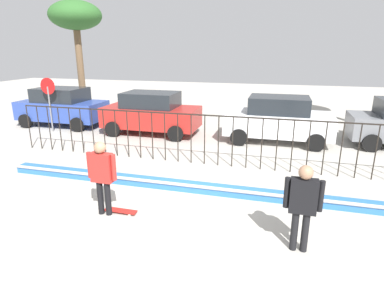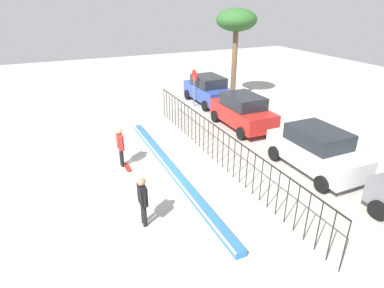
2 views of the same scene
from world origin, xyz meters
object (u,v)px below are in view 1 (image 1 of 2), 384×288
Objects in this scene: skateboarder at (102,172)px; stop_sign at (49,97)px; parked_car_red at (151,113)px; parked_car_white at (278,119)px; skateboard at (121,211)px; palm_tree_short at (76,18)px; parked_car_blue at (62,106)px; camera_operator at (303,201)px.

stop_sign is (-6.49, 6.46, 0.55)m from skateboarder.
parked_car_red and parked_car_white have the same top height.
skateboard is 0.13× the size of palm_tree_short.
skateboard is 7.53m from parked_car_red.
parked_car_white is at bearing 82.37° from skateboarder.
skateboarder is 0.41× the size of parked_car_red.
skateboarder is 7.52m from parked_car_red.
parked_car_blue is at bearing 173.11° from parked_car_red.
parked_car_blue is (-6.76, 7.66, -0.09)m from skateboarder.
stop_sign is at bearing -171.31° from parked_car_white.
camera_operator is at bearing 15.78° from skateboard.
skateboarder is 4.35m from camera_operator.
parked_car_red is at bearing 123.10° from skateboarder.
skateboard is at bearing -51.24° from parked_car_blue.
parked_car_red is 0.69× the size of palm_tree_short.
skateboard is 9.43m from stop_sign.
skateboarder is 0.41× the size of parked_car_white.
camera_operator is 0.41× the size of parked_car_white.
parked_car_white is at bearing 5.30° from stop_sign.
parked_car_red reaches higher than skateboarder.
parked_car_white is 0.69× the size of palm_tree_short.
skateboarder is at bearing -113.56° from parked_car_white.
skateboarder is 1.07m from skateboard.
parked_car_red is 1.00× the size of parked_car_white.
palm_tree_short is at bearing 171.24° from parked_car_white.
parked_car_red is at bearing -175.42° from parked_car_white.
parked_car_red is (4.97, -0.36, 0.00)m from parked_car_blue.
stop_sign is 4.91m from palm_tree_short.
palm_tree_short is (-0.11, 2.05, 4.31)m from parked_car_blue.
parked_car_blue is 4.99m from parked_car_red.
parked_car_white is at bearing -1.57° from parked_car_red.
stop_sign is at bearing -172.68° from parked_car_red.
camera_operator is 0.41× the size of parked_car_red.
parked_car_blue is at bearing -34.96° from camera_operator.
skateboard is 13.07m from palm_tree_short.
parked_car_white is (5.56, 0.12, 0.00)m from parked_car_red.
palm_tree_short reaches higher than skateboarder.
palm_tree_short is at bearing 148.61° from skateboard.
palm_tree_short reaches higher than stop_sign.
palm_tree_short reaches higher than parked_car_red.
parked_car_blue is 4.77m from palm_tree_short.
skateboarder is 0.41× the size of parked_car_blue.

